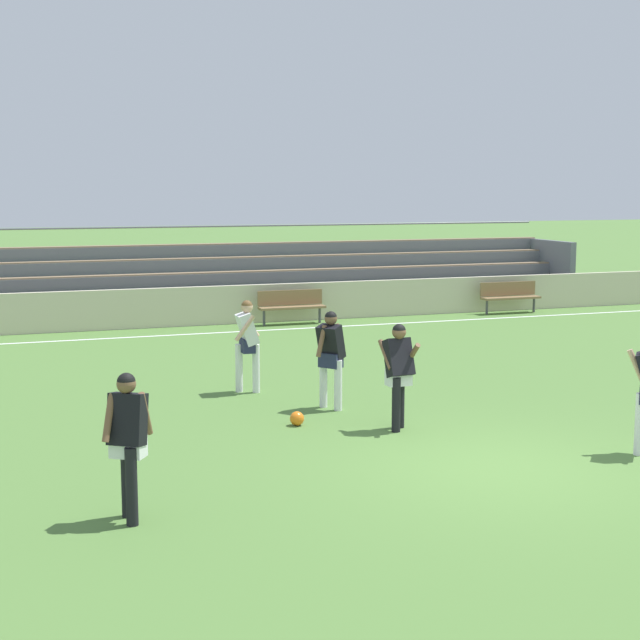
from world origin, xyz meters
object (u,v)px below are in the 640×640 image
object	(u,v)px
bench_near_bin	(291,304)
player_dark_deep_cover	(399,368)
soccer_ball	(297,419)
player_dark_pressing_high	(128,434)
player_white_on_ball	(247,338)
bleacher_stand	(153,278)
bench_far_left	(510,294)
player_dark_overlapping	(331,351)

from	to	relation	value
bench_near_bin	player_dark_deep_cover	size ratio (longest dim) A/B	1.12
soccer_ball	player_dark_pressing_high	bearing A→B (deg)	-132.03
player_white_on_ball	soccer_ball	distance (m)	2.68
bleacher_stand	soccer_ball	bearing A→B (deg)	-90.10
bleacher_stand	player_dark_pressing_high	distance (m)	16.99
bench_near_bin	bench_far_left	world-z (taller)	same
player_dark_overlapping	player_dark_pressing_high	xyz separation A→B (m)	(-3.85, -4.18, 0.02)
bench_far_left	player_dark_pressing_high	bearing A→B (deg)	-133.25
player_dark_deep_cover	soccer_ball	distance (m)	1.76
bench_near_bin	player_white_on_ball	size ratio (longest dim) A/B	1.09
player_dark_deep_cover	bench_far_left	bearing A→B (deg)	52.51
player_dark_overlapping	soccer_ball	distance (m)	1.49
bleacher_stand	player_dark_deep_cover	xyz separation A→B (m)	(1.34, -14.14, -0.10)
player_dark_deep_cover	player_dark_pressing_high	world-z (taller)	player_dark_pressing_high
player_dark_overlapping	soccer_ball	bearing A→B (deg)	-135.00
bench_near_bin	player_white_on_ball	world-z (taller)	player_white_on_ball
soccer_ball	bench_near_bin	bearing A→B (deg)	72.86
bench_near_bin	bleacher_stand	bearing A→B (deg)	135.69
bench_far_left	soccer_ball	world-z (taller)	bench_far_left
bench_near_bin	soccer_ball	world-z (taller)	bench_near_bin
bleacher_stand	bench_near_bin	xyz separation A→B (m)	(3.16, -3.08, -0.51)
player_dark_overlapping	player_dark_deep_cover	xyz separation A→B (m)	(0.50, -1.60, -0.01)
bench_near_bin	player_white_on_ball	bearing A→B (deg)	-112.86
bleacher_stand	player_dark_overlapping	world-z (taller)	bleacher_stand
bleacher_stand	bench_far_left	xyz separation A→B (m)	(9.81, -3.08, -0.51)
player_dark_overlapping	player_white_on_ball	xyz separation A→B (m)	(-0.96, 1.67, 0.02)
bleacher_stand	player_dark_deep_cover	size ratio (longest dim) A/B	16.45
bleacher_stand	bench_far_left	size ratio (longest dim) A/B	14.70
player_dark_deep_cover	soccer_ball	size ratio (longest dim) A/B	7.31
bleacher_stand	player_dark_pressing_high	world-z (taller)	bleacher_stand
bench_far_left	player_white_on_ball	world-z (taller)	player_white_on_ball
player_dark_overlapping	player_white_on_ball	bearing A→B (deg)	119.96
bench_far_left	player_dark_deep_cover	xyz separation A→B (m)	(-8.48, -11.05, 0.40)
bench_near_bin	soccer_ball	bearing A→B (deg)	-107.14
bench_near_bin	player_dark_pressing_high	xyz separation A→B (m)	(-6.17, -13.63, 0.43)
soccer_ball	bench_far_left	bearing A→B (deg)	46.37
player_dark_overlapping	bench_far_left	bearing A→B (deg)	46.50
bleacher_stand	player_dark_pressing_high	bearing A→B (deg)	-100.21
player_dark_pressing_high	player_dark_deep_cover	bearing A→B (deg)	30.71
player_dark_pressing_high	soccer_ball	xyz separation A→B (m)	(2.99, 3.32, -0.87)
player_dark_deep_cover	bleacher_stand	bearing A→B (deg)	95.40
soccer_ball	player_dark_deep_cover	bearing A→B (deg)	-28.35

